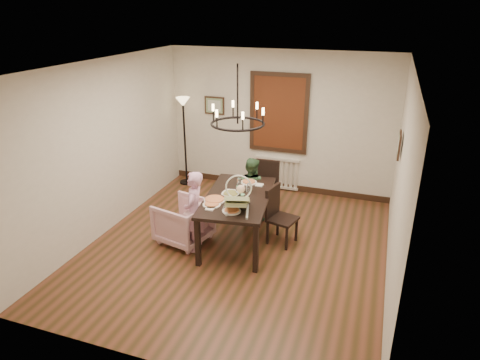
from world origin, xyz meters
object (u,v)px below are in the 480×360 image
Objects in this scene: armchair at (183,221)px; chair_right at (283,216)px; dining_table at (238,201)px; drinking_glass at (238,192)px; seated_man at (251,194)px; baby_bouncer at (238,198)px; chair_far at (265,189)px; floor_lamp at (185,143)px; elderly_woman at (194,218)px.

chair_right is at bearing 119.76° from armchair.
drinking_glass is at bearing -66.98° from dining_table.
dining_table is at bearing 101.68° from seated_man.
baby_bouncer is at bearing 107.63° from seated_man.
armchair is 0.80× the size of seated_man.
chair_right is 1.71× the size of baby_bouncer.
seated_man reaches higher than chair_right.
seated_man is 6.24× the size of drinking_glass.
chair_right is (0.56, -0.90, -0.02)m from chair_far.
chair_far is 1.06m from chair_right.
floor_lamp is (-1.85, 1.96, 0.18)m from dining_table.
chair_far is at bearing 84.61° from drinking_glass.
floor_lamp is (-1.81, 1.14, 0.43)m from seated_man.
chair_far reaches higher than drinking_glass.
elderly_woman reaches higher than chair_right.
chair_far is 1.04× the size of chair_right.
baby_bouncer is at bearing 78.62° from elderly_woman.
baby_bouncer reaches higher than armchair.
baby_bouncer is (0.16, -0.47, 0.27)m from dining_table.
drinking_glass reaches higher than dining_table.
drinking_glass is at bearing 116.56° from elderly_woman.
chair_far is at bearing -113.38° from seated_man.
seated_man is (0.78, 1.09, 0.13)m from armchair.
chair_right is 0.88× the size of elderly_woman.
dining_table is at bearing 120.66° from armchair.
chair_far is at bearing 45.74° from chair_right.
elderly_woman reaches higher than armchair.
seated_man is at bearing 94.38° from drinking_glass.
baby_bouncer is (0.99, -0.20, 0.64)m from armchair.
seated_man is 1.40m from baby_bouncer.
baby_bouncer is at bearing -78.71° from dining_table.
armchair is 0.42× the size of floor_lamp.
armchair is 1.34m from seated_man.
elderly_woman is 0.59× the size of floor_lamp.
drinking_glass is (0.85, 0.24, 0.53)m from armchair.
floor_lamp is (-2.53, 1.76, 0.43)m from chair_right.
floor_lamp is (-2.01, 2.43, -0.09)m from baby_bouncer.
drinking_glass is (0.02, -0.03, 0.16)m from dining_table.
armchair is at bearing 121.04° from chair_right.
baby_bouncer is 0.31× the size of floor_lamp.
drinking_glass reaches higher than armchair.
chair_right is at bearing -34.83° from floor_lamp.
chair_far is 0.33m from seated_man.
chair_far is at bearing 75.26° from baby_bouncer.
drinking_glass is (0.57, 0.40, 0.35)m from elderly_woman.
floor_lamp is (-1.02, 2.22, 0.55)m from armchair.
dining_table reaches higher than armchair.
floor_lamp is at bearing -23.78° from seated_man.
drinking_glass is at bearing 118.30° from armchair.
drinking_glass reaches higher than chair_right.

